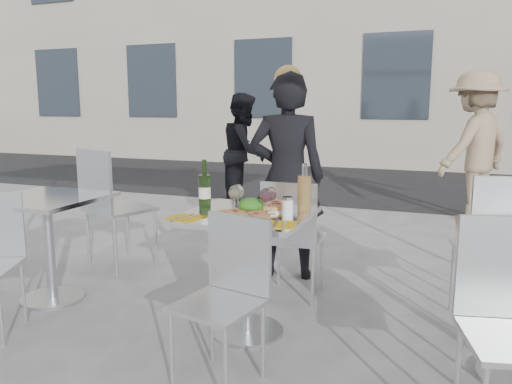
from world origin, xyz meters
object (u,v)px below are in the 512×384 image
(side_chair_rfar, at_px, (502,240))
(salad_plate, at_px, (251,206))
(wineglass_white_a, at_px, (234,194))
(wineglass_red_a, at_px, (265,196))
(main_table, at_px, (247,248))
(pedestrian_b, at_px, (475,146))
(chair_near, at_px, (228,285))
(pedestrian_a, at_px, (244,152))
(napkin_left, at_px, (185,218))
(pizza_far, at_px, (266,206))
(chair_far, at_px, (292,230))
(sugar_shaker, at_px, (288,206))
(woman_diner, at_px, (287,177))
(wineglass_red_b, at_px, (271,195))
(side_chair_lfar, at_px, (109,200))
(wineglass_white_b, at_px, (238,192))
(napkin_right, at_px, (279,224))
(wine_bottle, at_px, (205,189))
(carafe, at_px, (304,193))
(pizza_near, at_px, (239,216))
(side_table_left, at_px, (48,226))

(side_chair_rfar, bearing_deg, salad_plate, 7.44)
(wineglass_white_a, bearing_deg, wineglass_red_a, -5.49)
(main_table, distance_m, pedestrian_b, 4.15)
(salad_plate, bearing_deg, chair_near, -81.66)
(pedestrian_a, bearing_deg, napkin_left, -172.33)
(pizza_far, height_order, salad_plate, salad_plate)
(side_chair_rfar, bearing_deg, chair_far, -15.65)
(pizza_far, distance_m, wineglass_red_a, 0.21)
(sugar_shaker, bearing_deg, salad_plate, -179.55)
(woman_diner, relative_size, wineglass_red_b, 10.33)
(side_chair_lfar, height_order, pizza_far, side_chair_lfar)
(chair_near, bearing_deg, woman_diner, 108.23)
(pizza_far, relative_size, sugar_shaker, 3.09)
(chair_near, distance_m, salad_plate, 0.59)
(napkin_left, bearing_deg, pedestrian_b, 77.94)
(chair_near, relative_size, wineglass_white_b, 5.24)
(pedestrian_a, xyz_separation_m, pizza_far, (1.49, -3.32, -0.00))
(woman_diner, distance_m, napkin_left, 1.35)
(side_chair_lfar, relative_size, wineglass_white_a, 6.51)
(chair_far, distance_m, wineglass_red_b, 0.67)
(main_table, bearing_deg, woman_diner, 94.99)
(chair_near, xyz_separation_m, pizza_far, (-0.03, 0.66, 0.28))
(side_chair_rfar, xyz_separation_m, napkin_left, (-1.68, -0.81, 0.17))
(wineglass_red_a, bearing_deg, chair_near, -93.41)
(pizza_far, bearing_deg, napkin_right, -61.26)
(main_table, height_order, chair_near, chair_near)
(pedestrian_b, bearing_deg, wine_bottle, 11.78)
(sugar_shaker, xyz_separation_m, wineglass_white_a, (-0.32, -0.02, 0.06))
(side_chair_rfar, distance_m, carafe, 1.22)
(woman_diner, height_order, wineglass_red_b, woman_diner)
(chair_far, height_order, chair_near, chair_far)
(pedestrian_b, bearing_deg, wineglass_white_b, 14.91)
(woman_diner, distance_m, wine_bottle, 1.04)
(chair_near, xyz_separation_m, salad_plate, (-0.07, 0.51, 0.30))
(side_chair_lfar, height_order, woman_diner, woman_diner)
(side_chair_lfar, bearing_deg, wineglass_red_b, 177.98)
(chair_far, xyz_separation_m, pizza_near, (-0.09, -0.74, 0.25))
(carafe, bearing_deg, pizza_near, -138.62)
(salad_plate, bearing_deg, carafe, 19.90)
(side_chair_lfar, bearing_deg, sugar_shaker, 178.90)
(napkin_right, bearing_deg, pizza_far, 106.69)
(pizza_far, bearing_deg, pedestrian_a, 114.22)
(wine_bottle, xyz_separation_m, wineglass_red_b, (0.45, -0.04, -0.00))
(side_table_left, xyz_separation_m, wineglass_red_a, (1.62, -0.01, 0.32))
(main_table, height_order, wineglass_red_b, wineglass_red_b)
(woman_diner, relative_size, pedestrian_a, 1.06)
(woman_diner, bearing_deg, pizza_near, 82.50)
(main_table, distance_m, side_chair_rfar, 1.52)
(side_chair_rfar, relative_size, wineglass_white_b, 6.22)
(chair_far, xyz_separation_m, wineglass_white_a, (-0.18, -0.60, 0.35))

